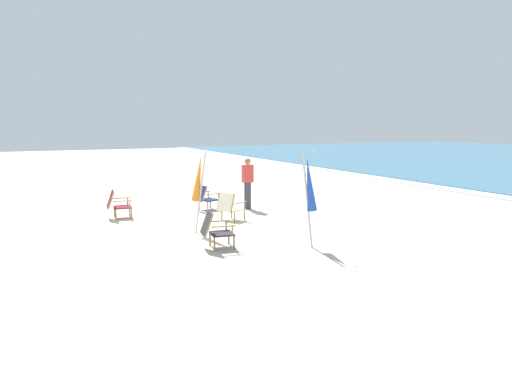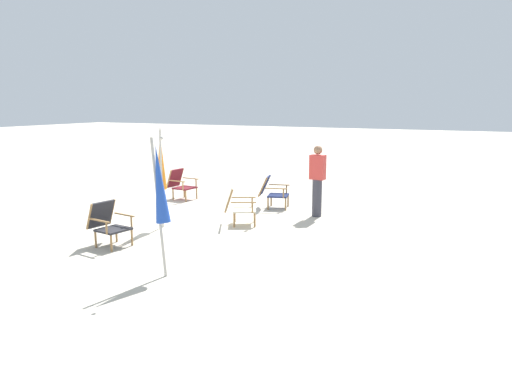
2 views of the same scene
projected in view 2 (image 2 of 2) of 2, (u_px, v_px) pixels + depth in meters
ground_plane at (165, 220)px, 11.16m from camera, size 80.00×80.00×0.00m
beach_chair_front_left at (272, 191)px, 12.33m from camera, size 0.74×0.84×0.80m
beach_chair_far_center at (238, 205)px, 10.65m from camera, size 0.81×0.86×0.82m
beach_chair_back_right at (108, 222)px, 9.10m from camera, size 0.67×0.76×0.81m
beach_chair_back_left at (180, 183)px, 13.45m from camera, size 0.64×0.72×0.82m
umbrella_furled_blue at (159, 185)px, 7.35m from camera, size 0.31×0.40×2.12m
umbrella_furled_orange at (161, 163)px, 10.14m from camera, size 0.45×0.42×2.11m
person_near_chairs at (317, 180)px, 11.35m from camera, size 0.22×0.35×1.63m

